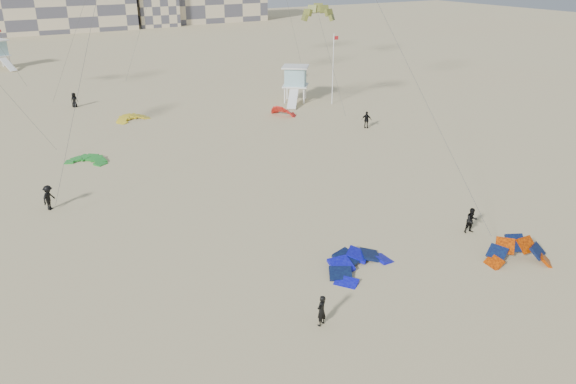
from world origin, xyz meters
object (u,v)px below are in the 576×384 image
kite_ground_blue (359,268)px  lifeguard_tower_near (296,84)px  kitesurfer_main (321,311)px  kite_ground_orange (517,262)px

kite_ground_blue → lifeguard_tower_near: 39.98m
kite_ground_blue → kitesurfer_main: (-4.76, -3.36, 0.81)m
kite_ground_orange → lifeguard_tower_near: 41.04m
kite_ground_blue → kite_ground_orange: 9.29m
lifeguard_tower_near → kite_ground_orange: bearing=-65.3°
kite_ground_orange → lifeguard_tower_near: bearing=103.1°
kite_ground_orange → kitesurfer_main: size_ratio=2.21×
kite_ground_blue → kitesurfer_main: 5.89m
kite_ground_orange → kitesurfer_main: kite_ground_orange is taller
kitesurfer_main → kite_ground_blue: bearing=-168.2°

